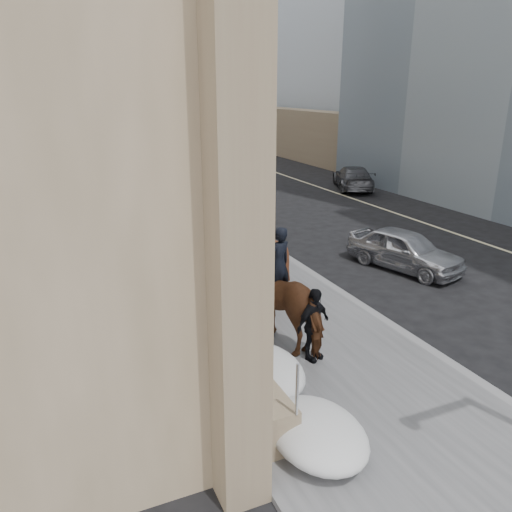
{
  "coord_description": "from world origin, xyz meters",
  "views": [
    {
      "loc": [
        -5.01,
        -7.76,
        5.73
      ],
      "look_at": [
        -0.23,
        3.14,
        1.7
      ],
      "focal_mm": 35.0,
      "sensor_mm": 36.0,
      "label": 1
    }
  ],
  "objects_px": {
    "car_silver": "(405,250)",
    "car_grey": "(353,178)",
    "mounted_horse_left": "(289,296)",
    "mounted_horse_right": "(249,252)",
    "pedestrian": "(313,325)"
  },
  "relations": [
    {
      "from": "pedestrian",
      "to": "car_grey",
      "type": "xyz_separation_m",
      "value": [
        12.07,
        16.29,
        -0.26
      ]
    },
    {
      "from": "mounted_horse_left",
      "to": "pedestrian",
      "type": "distance_m",
      "value": 1.02
    },
    {
      "from": "mounted_horse_left",
      "to": "car_silver",
      "type": "height_order",
      "value": "mounted_horse_left"
    },
    {
      "from": "pedestrian",
      "to": "car_grey",
      "type": "height_order",
      "value": "pedestrian"
    },
    {
      "from": "mounted_horse_right",
      "to": "car_grey",
      "type": "height_order",
      "value": "mounted_horse_right"
    },
    {
      "from": "pedestrian",
      "to": "car_grey",
      "type": "relative_size",
      "value": 0.35
    },
    {
      "from": "mounted_horse_left",
      "to": "car_grey",
      "type": "xyz_separation_m",
      "value": [
        12.14,
        15.31,
        -0.55
      ]
    },
    {
      "from": "car_silver",
      "to": "car_grey",
      "type": "relative_size",
      "value": 0.84
    },
    {
      "from": "pedestrian",
      "to": "mounted_horse_right",
      "type": "bearing_deg",
      "value": 65.84
    },
    {
      "from": "mounted_horse_left",
      "to": "car_grey",
      "type": "height_order",
      "value": "mounted_horse_left"
    },
    {
      "from": "mounted_horse_left",
      "to": "mounted_horse_right",
      "type": "relative_size",
      "value": 1.01
    },
    {
      "from": "car_silver",
      "to": "car_grey",
      "type": "height_order",
      "value": "car_grey"
    },
    {
      "from": "car_silver",
      "to": "car_grey",
      "type": "xyz_separation_m",
      "value": [
        6.28,
        12.25,
        0.01
      ]
    },
    {
      "from": "mounted_horse_left",
      "to": "pedestrian",
      "type": "xyz_separation_m",
      "value": [
        0.07,
        -0.98,
        -0.29
      ]
    },
    {
      "from": "mounted_horse_right",
      "to": "car_silver",
      "type": "bearing_deg",
      "value": 169.95
    }
  ]
}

